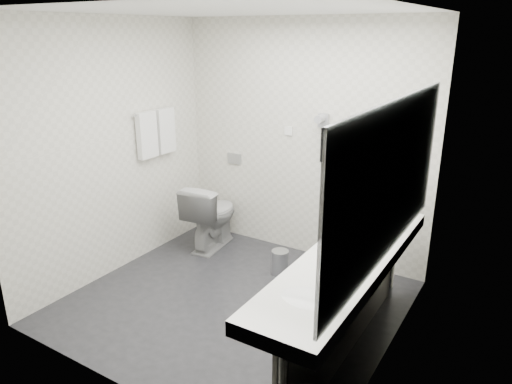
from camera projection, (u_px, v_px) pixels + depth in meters
The scene contains 29 objects.
floor at pixel (233, 302), 4.34m from camera, with size 2.80×2.80×0.00m, color #26262A.
ceiling at pixel (228, 10), 3.53m from camera, with size 2.80×2.80×0.00m, color white.
wall_back at pixel (301, 142), 4.98m from camera, with size 2.80×2.80×0.00m, color silver.
wall_front at pixel (110, 222), 2.89m from camera, with size 2.80×2.80×0.00m, color silver.
wall_left at pixel (113, 150), 4.63m from camera, with size 2.60×2.60×0.00m, color silver.
wall_right at pixel (400, 201), 3.24m from camera, with size 2.60×2.60×0.00m, color silver.
vanity_counter at pixel (347, 262), 3.36m from camera, with size 0.55×2.20×0.10m, color white.
vanity_panel at pixel (346, 315), 3.48m from camera, with size 0.03×2.15×0.75m, color gray.
vanity_post_far at pixel (392, 261), 4.30m from camera, with size 0.06×0.06×0.75m, color silver.
mirror at pixel (392, 181), 3.02m from camera, with size 0.02×2.20×1.05m, color #B2BCC6.
basin_near at pixel (307, 300), 2.82m from camera, with size 0.40×0.31×0.05m, color white.
basin_far at pixel (377, 227), 3.87m from camera, with size 0.40×0.31×0.05m, color white.
faucet_near at pixel (338, 296), 2.70m from camera, with size 0.04×0.04×0.15m, color silver.
faucet_far at pixel (402, 222), 3.74m from camera, with size 0.04×0.04×0.15m, color silver.
soap_bottle_a at pixel (364, 254), 3.27m from camera, with size 0.04×0.04×0.09m, color silver.
soap_bottle_c at pixel (343, 257), 3.20m from camera, with size 0.04×0.04×0.12m, color silver.
glass_left at pixel (374, 236), 3.54m from camera, with size 0.05×0.05×0.10m, color silver.
toilet at pixel (212, 215), 5.36m from camera, with size 0.43×0.75×0.76m, color white.
flush_plate at pixel (234, 159), 5.49m from camera, with size 0.18×0.02×0.12m, color #B2B5BA.
pedal_bin at pixel (280, 263), 4.80m from camera, with size 0.17×0.17×0.24m, color #B2B5BA.
bin_lid at pixel (280, 252), 4.76m from camera, with size 0.17×0.17×0.01m, color #B2B5BA.
towel_rail at pixel (154, 112), 4.95m from camera, with size 0.02×0.02×0.62m, color silver.
towel_near at pixel (147, 135), 4.91m from camera, with size 0.07×0.24×0.48m, color white.
towel_far at pixel (165, 131), 5.13m from camera, with size 0.07×0.24×0.48m, color white.
dryer_cradle at pixel (323, 121), 4.75m from camera, with size 0.10×0.04×0.14m, color #9C9CA1.
dryer_barrel at pixel (321, 119), 4.69m from camera, with size 0.08×0.08×0.14m, color #9C9CA1.
dryer_cord at pixel (322, 145), 4.82m from camera, with size 0.02×0.02×0.35m, color black.
switch_plate_a at pixel (289, 131), 5.01m from camera, with size 0.09×0.02×0.09m, color white.
switch_plate_b at pixel (351, 138), 4.66m from camera, with size 0.09×0.02×0.09m, color white.
Camera 1 is at (2.17, -3.10, 2.36)m, focal length 33.30 mm.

